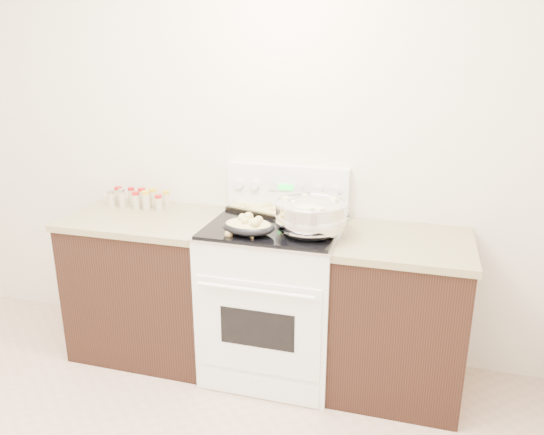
% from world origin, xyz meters
% --- Properties ---
extents(room_shell, '(4.10, 3.60, 2.75)m').
position_xyz_m(room_shell, '(0.00, 0.00, 1.70)').
color(room_shell, silver).
rests_on(room_shell, ground).
extents(counter_left, '(0.93, 0.67, 0.92)m').
position_xyz_m(counter_left, '(-0.48, 1.43, 0.46)').
color(counter_left, black).
rests_on(counter_left, ground).
extents(counter_right, '(0.73, 0.67, 0.92)m').
position_xyz_m(counter_right, '(1.08, 1.43, 0.46)').
color(counter_right, black).
rests_on(counter_right, ground).
extents(kitchen_range, '(0.78, 0.73, 1.22)m').
position_xyz_m(kitchen_range, '(0.35, 1.42, 0.49)').
color(kitchen_range, white).
rests_on(kitchen_range, ground).
extents(mixing_bowl, '(0.51, 0.51, 0.24)m').
position_xyz_m(mixing_bowl, '(0.58, 1.34, 1.04)').
color(mixing_bowl, silver).
rests_on(mixing_bowl, kitchen_range).
extents(roasting_pan, '(0.30, 0.22, 0.11)m').
position_xyz_m(roasting_pan, '(0.26, 1.22, 0.99)').
color(roasting_pan, black).
rests_on(roasting_pan, kitchen_range).
extents(baking_sheet, '(0.45, 0.38, 0.06)m').
position_xyz_m(baking_sheet, '(0.21, 1.67, 0.96)').
color(baking_sheet, black).
rests_on(baking_sheet, kitchen_range).
extents(wooden_spoon, '(0.16, 0.21, 0.04)m').
position_xyz_m(wooden_spoon, '(0.19, 1.19, 0.95)').
color(wooden_spoon, tan).
rests_on(wooden_spoon, kitchen_range).
extents(blue_ladle, '(0.12, 0.26, 0.10)m').
position_xyz_m(blue_ladle, '(0.68, 1.35, 0.98)').
color(blue_ladle, '#7BA7B8').
rests_on(blue_ladle, kitchen_range).
extents(spice_jars, '(0.39, 0.15, 0.12)m').
position_xyz_m(spice_jars, '(-0.61, 1.59, 0.98)').
color(spice_jars, '#BFB28C').
rests_on(spice_jars, counter_left).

